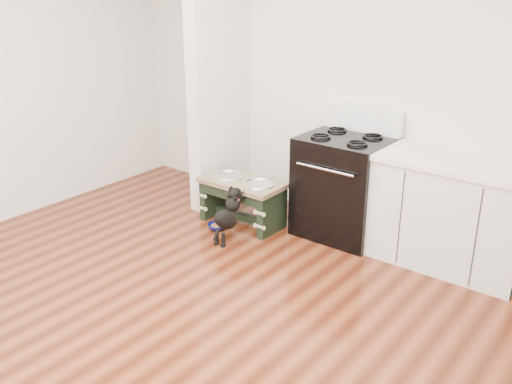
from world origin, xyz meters
TOP-DOWN VIEW (x-y plane):
  - ground at (0.00, 0.00)m, footprint 5.00×5.00m
  - room_shell at (0.00, 0.00)m, footprint 5.00×5.00m
  - partition_wall at (-1.18, 2.10)m, footprint 0.15×0.80m
  - oven_range at (0.25, 2.16)m, footprint 0.76×0.69m
  - cabinet_run at (1.23, 2.18)m, footprint 1.24×0.64m
  - dog_feeder at (-0.61, 1.75)m, footprint 0.81×0.43m
  - puppy at (-0.47, 1.38)m, footprint 0.14×0.41m
  - floor_bowl at (-0.72, 1.50)m, footprint 0.22×0.22m

SIDE VIEW (x-z plane):
  - ground at x=0.00m, z-range 0.00..0.00m
  - floor_bowl at x=-0.72m, z-range 0.00..0.05m
  - puppy at x=-0.47m, z-range 0.02..0.51m
  - dog_feeder at x=-0.61m, z-range 0.09..0.54m
  - cabinet_run at x=1.23m, z-range 0.00..0.91m
  - oven_range at x=0.25m, z-range -0.09..1.05m
  - partition_wall at x=-1.18m, z-range 0.00..2.70m
  - room_shell at x=0.00m, z-range -0.88..4.12m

